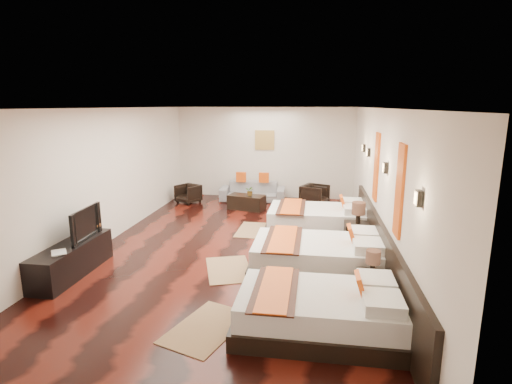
% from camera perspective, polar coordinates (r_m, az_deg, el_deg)
% --- Properties ---
extents(floor, '(5.50, 9.50, 0.01)m').
position_cam_1_polar(floor, '(8.14, -3.11, -8.15)').
color(floor, black).
rests_on(floor, ground).
extents(ceiling, '(5.50, 9.50, 0.01)m').
position_cam_1_polar(ceiling, '(7.62, -3.36, 11.97)').
color(ceiling, white).
rests_on(ceiling, floor).
extents(back_wall, '(5.50, 0.01, 2.80)m').
position_cam_1_polar(back_wall, '(12.40, 1.25, 5.65)').
color(back_wall, silver).
rests_on(back_wall, floor).
extents(left_wall, '(0.01, 9.50, 2.80)m').
position_cam_1_polar(left_wall, '(8.74, -21.19, 1.98)').
color(left_wall, silver).
rests_on(left_wall, floor).
extents(right_wall, '(0.01, 9.50, 2.80)m').
position_cam_1_polar(right_wall, '(7.69, 17.26, 0.94)').
color(right_wall, silver).
rests_on(right_wall, floor).
extents(headboard_panel, '(0.08, 6.60, 0.90)m').
position_cam_1_polar(headboard_panel, '(7.17, 17.38, -7.77)').
color(headboard_panel, black).
rests_on(headboard_panel, floor).
extents(bed_near, '(2.13, 1.34, 0.81)m').
position_cam_1_polar(bed_near, '(5.35, 9.29, -16.54)').
color(bed_near, black).
rests_on(bed_near, floor).
extents(bed_mid, '(2.31, 1.45, 0.88)m').
position_cam_1_polar(bed_mid, '(7.00, 9.18, -9.16)').
color(bed_mid, black).
rests_on(bed_mid, floor).
extents(bed_far, '(2.30, 1.45, 0.88)m').
position_cam_1_polar(bed_far, '(9.16, 9.07, -3.95)').
color(bed_far, black).
rests_on(bed_far, floor).
extents(nightstand_a, '(0.40, 0.40, 0.80)m').
position_cam_1_polar(nightstand_a, '(6.23, 16.27, -12.54)').
color(nightstand_a, black).
rests_on(nightstand_a, floor).
extents(nightstand_b, '(0.50, 0.50, 0.99)m').
position_cam_1_polar(nightstand_b, '(8.21, 14.36, -5.78)').
color(nightstand_b, black).
rests_on(nightstand_b, floor).
extents(jute_mat_near, '(1.10, 1.38, 0.01)m').
position_cam_1_polar(jute_mat_near, '(5.52, -7.13, -18.76)').
color(jute_mat_near, '#936F4A').
rests_on(jute_mat_near, floor).
extents(jute_mat_mid, '(1.09, 1.38, 0.01)m').
position_cam_1_polar(jute_mat_mid, '(7.17, -3.92, -11.04)').
color(jute_mat_mid, '#936F4A').
rests_on(jute_mat_mid, floor).
extents(jute_mat_far, '(0.78, 1.22, 0.01)m').
position_cam_1_polar(jute_mat_far, '(9.27, -0.24, -5.49)').
color(jute_mat_far, '#936F4A').
rests_on(jute_mat_far, floor).
extents(tv_console, '(0.50, 1.80, 0.55)m').
position_cam_1_polar(tv_console, '(7.56, -24.94, -8.75)').
color(tv_console, black).
rests_on(tv_console, floor).
extents(tv, '(0.18, 0.98, 0.56)m').
position_cam_1_polar(tv, '(7.58, -23.88, -4.17)').
color(tv, black).
rests_on(tv, tv_console).
extents(book, '(0.35, 0.36, 0.03)m').
position_cam_1_polar(book, '(7.08, -27.39, -7.91)').
color(book, black).
rests_on(book, tv_console).
extents(figurine, '(0.34, 0.34, 0.31)m').
position_cam_1_polar(figurine, '(8.00, -22.44, -4.14)').
color(figurine, brown).
rests_on(figurine, tv_console).
extents(sofa, '(2.00, 0.89, 0.57)m').
position_cam_1_polar(sofa, '(12.07, -0.51, 0.10)').
color(sofa, gray).
rests_on(sofa, floor).
extents(armchair_left, '(0.81, 0.82, 0.56)m').
position_cam_1_polar(armchair_left, '(11.94, -9.73, -0.25)').
color(armchair_left, black).
rests_on(armchair_left, floor).
extents(armchair_right, '(0.91, 0.90, 0.63)m').
position_cam_1_polar(armchair_right, '(11.47, 8.45, -0.52)').
color(armchair_right, black).
rests_on(armchair_right, floor).
extents(coffee_table, '(1.09, 0.73, 0.40)m').
position_cam_1_polar(coffee_table, '(11.08, -1.36, -1.47)').
color(coffee_table, black).
rests_on(coffee_table, floor).
extents(table_plant, '(0.29, 0.26, 0.27)m').
position_cam_1_polar(table_plant, '(10.96, -0.85, 0.17)').
color(table_plant, '#236020').
rests_on(table_plant, coffee_table).
extents(orange_panel_a, '(0.04, 0.40, 1.30)m').
position_cam_1_polar(orange_panel_a, '(5.80, 19.96, 0.17)').
color(orange_panel_a, '#D86014').
rests_on(orange_panel_a, right_wall).
extents(orange_panel_b, '(0.04, 0.40, 1.30)m').
position_cam_1_polar(orange_panel_b, '(7.93, 16.94, 3.50)').
color(orange_panel_b, '#D86014').
rests_on(orange_panel_b, right_wall).
extents(sconce_near, '(0.07, 0.12, 0.18)m').
position_cam_1_polar(sconce_near, '(4.71, 22.33, -0.84)').
color(sconce_near, black).
rests_on(sconce_near, right_wall).
extents(sconce_mid, '(0.07, 0.12, 0.18)m').
position_cam_1_polar(sconce_mid, '(6.83, 18.09, 3.34)').
color(sconce_mid, black).
rests_on(sconce_mid, right_wall).
extents(sconce_far, '(0.07, 0.12, 0.18)m').
position_cam_1_polar(sconce_far, '(8.99, 15.86, 5.52)').
color(sconce_far, black).
rests_on(sconce_far, right_wall).
extents(sconce_lounge, '(0.07, 0.12, 0.18)m').
position_cam_1_polar(sconce_lounge, '(9.88, 15.22, 6.13)').
color(sconce_lounge, black).
rests_on(sconce_lounge, right_wall).
extents(gold_artwork, '(0.60, 0.04, 0.60)m').
position_cam_1_polar(gold_artwork, '(12.34, 1.25, 7.49)').
color(gold_artwork, '#AD873F').
rests_on(gold_artwork, back_wall).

